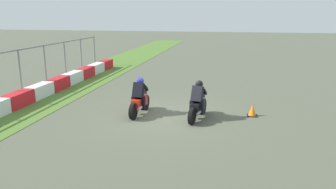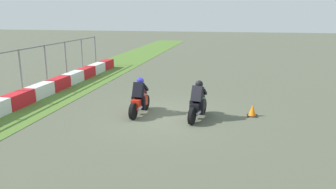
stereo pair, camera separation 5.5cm
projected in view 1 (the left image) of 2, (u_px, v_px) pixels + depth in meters
name	position (u px, v px, depth m)	size (l,w,h in m)	color
ground_plane	(166.00, 116.00, 13.17)	(120.00, 120.00, 0.00)	#505544
grass_verge	(18.00, 107.00, 14.43)	(72.00, 3.93, 0.02)	#4C712C
track_barrier	(18.00, 100.00, 14.35)	(21.97, 0.60, 0.64)	red
rider_lane_a	(198.00, 103.00, 12.65)	(2.03, 0.62, 1.51)	black
rider_lane_b	(139.00, 99.00, 13.24)	(2.04, 0.55, 1.51)	black
traffic_cone	(252.00, 111.00, 13.11)	(0.40, 0.40, 0.47)	black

